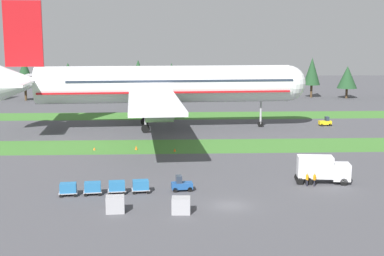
{
  "coord_description": "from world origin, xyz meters",
  "views": [
    {
      "loc": [
        -7.0,
        -58.97,
        19.03
      ],
      "look_at": [
        -3.01,
        29.08,
        4.0
      ],
      "focal_mm": 50.9,
      "sensor_mm": 36.0,
      "label": 1
    }
  ],
  "objects_px": {
    "catering_truck": "(322,168)",
    "ground_crew_loader": "(315,179)",
    "cargo_dolly_third": "(93,187)",
    "taxiway_marker_1": "(94,149)",
    "uld_container_0": "(115,204)",
    "taxiway_marker_0": "(175,150)",
    "ground_crew_marshaller": "(307,179)",
    "pushback_tractor": "(325,122)",
    "taxiway_marker_2": "(136,148)",
    "uld_container_1": "(181,205)",
    "airliner": "(158,84)",
    "baggage_tug": "(181,184)",
    "cargo_dolly_second": "(117,186)",
    "cargo_dolly_fourth": "(68,188)",
    "cargo_dolly_lead": "(141,185)"
  },
  "relations": [
    {
      "from": "uld_container_1",
      "to": "taxiway_marker_2",
      "type": "distance_m",
      "value": 34.28
    },
    {
      "from": "ground_crew_loader",
      "to": "taxiway_marker_1",
      "type": "height_order",
      "value": "ground_crew_loader"
    },
    {
      "from": "cargo_dolly_lead",
      "to": "ground_crew_marshaller",
      "type": "bearing_deg",
      "value": 89.31
    },
    {
      "from": "cargo_dolly_second",
      "to": "uld_container_0",
      "type": "xyz_separation_m",
      "value": [
        0.46,
        -7.1,
        -0.02
      ]
    },
    {
      "from": "cargo_dolly_third",
      "to": "airliner",
      "type": "bearing_deg",
      "value": 165.32
    },
    {
      "from": "airliner",
      "to": "taxiway_marker_1",
      "type": "height_order",
      "value": "airliner"
    },
    {
      "from": "cargo_dolly_lead",
      "to": "cargo_dolly_third",
      "type": "bearing_deg",
      "value": -90.0
    },
    {
      "from": "cargo_dolly_second",
      "to": "catering_truck",
      "type": "xyz_separation_m",
      "value": [
        26.27,
        3.65,
        1.03
      ]
    },
    {
      "from": "cargo_dolly_third",
      "to": "taxiway_marker_0",
      "type": "relative_size",
      "value": 4.5
    },
    {
      "from": "baggage_tug",
      "to": "uld_container_1",
      "type": "bearing_deg",
      "value": -7.79
    },
    {
      "from": "cargo_dolly_second",
      "to": "cargo_dolly_third",
      "type": "xyz_separation_m",
      "value": [
        -2.88,
        -0.31,
        0.0
      ]
    },
    {
      "from": "pushback_tractor",
      "to": "taxiway_marker_2",
      "type": "xyz_separation_m",
      "value": [
        -38.99,
        -22.91,
        -0.48
      ]
    },
    {
      "from": "baggage_tug",
      "to": "taxiway_marker_2",
      "type": "bearing_deg",
      "value": -170.44
    },
    {
      "from": "airliner",
      "to": "cargo_dolly_second",
      "type": "bearing_deg",
      "value": -8.8
    },
    {
      "from": "uld_container_1",
      "to": "taxiway_marker_1",
      "type": "xyz_separation_m",
      "value": [
        -13.74,
        33.64,
        -0.66
      ]
    },
    {
      "from": "catering_truck",
      "to": "pushback_tractor",
      "type": "height_order",
      "value": "catering_truck"
    },
    {
      "from": "taxiway_marker_0",
      "to": "taxiway_marker_1",
      "type": "height_order",
      "value": "taxiway_marker_0"
    },
    {
      "from": "airliner",
      "to": "taxiway_marker_1",
      "type": "relative_size",
      "value": 170.56
    },
    {
      "from": "ground_crew_loader",
      "to": "uld_container_1",
      "type": "distance_m",
      "value": 19.96
    },
    {
      "from": "taxiway_marker_1",
      "to": "cargo_dolly_third",
      "type": "bearing_deg",
      "value": -82.95
    },
    {
      "from": "ground_crew_loader",
      "to": "cargo_dolly_third",
      "type": "bearing_deg",
      "value": -68.35
    },
    {
      "from": "baggage_tug",
      "to": "uld_container_0",
      "type": "xyz_separation_m",
      "value": [
        -7.42,
        -7.93,
        0.08
      ]
    },
    {
      "from": "ground_crew_loader",
      "to": "uld_container_0",
      "type": "xyz_separation_m",
      "value": [
        -24.47,
        -9.29,
        -0.05
      ]
    },
    {
      "from": "cargo_dolly_third",
      "to": "pushback_tractor",
      "type": "bearing_deg",
      "value": 132.89
    },
    {
      "from": "cargo_dolly_third",
      "to": "uld_container_1",
      "type": "distance_m",
      "value": 12.87
    },
    {
      "from": "pushback_tractor",
      "to": "taxiway_marker_1",
      "type": "height_order",
      "value": "pushback_tractor"
    },
    {
      "from": "cargo_dolly_fourth",
      "to": "ground_crew_loader",
      "type": "height_order",
      "value": "ground_crew_loader"
    },
    {
      "from": "cargo_dolly_second",
      "to": "taxiway_marker_2",
      "type": "bearing_deg",
      "value": 171.98
    },
    {
      "from": "uld_container_0",
      "to": "taxiway_marker_1",
      "type": "height_order",
      "value": "uld_container_0"
    },
    {
      "from": "airliner",
      "to": "cargo_dolly_lead",
      "type": "height_order",
      "value": "airliner"
    },
    {
      "from": "airliner",
      "to": "cargo_dolly_fourth",
      "type": "xyz_separation_m",
      "value": [
        -10.0,
        -47.14,
        -8.32
      ]
    },
    {
      "from": "cargo_dolly_fourth",
      "to": "catering_truck",
      "type": "height_order",
      "value": "catering_truck"
    },
    {
      "from": "cargo_dolly_fourth",
      "to": "taxiway_marker_0",
      "type": "bearing_deg",
      "value": 145.94
    },
    {
      "from": "airliner",
      "to": "taxiway_marker_1",
      "type": "distance_m",
      "value": 24.78
    },
    {
      "from": "cargo_dolly_third",
      "to": "ground_crew_marshaller",
      "type": "distance_m",
      "value": 27.01
    },
    {
      "from": "baggage_tug",
      "to": "ground_crew_marshaller",
      "type": "xyz_separation_m",
      "value": [
        16.12,
        1.45,
        0.13
      ]
    },
    {
      "from": "cargo_dolly_fourth",
      "to": "ground_crew_loader",
      "type": "xyz_separation_m",
      "value": [
        30.7,
        2.8,
        0.03
      ]
    },
    {
      "from": "cargo_dolly_second",
      "to": "uld_container_1",
      "type": "relative_size",
      "value": 1.17
    },
    {
      "from": "catering_truck",
      "to": "uld_container_0",
      "type": "bearing_deg",
      "value": -60.62
    },
    {
      "from": "cargo_dolly_third",
      "to": "taxiway_marker_1",
      "type": "bearing_deg",
      "value": -178.99
    },
    {
      "from": "uld_container_0",
      "to": "taxiway_marker_2",
      "type": "relative_size",
      "value": 2.95
    },
    {
      "from": "cargo_dolly_second",
      "to": "taxiway_marker_1",
      "type": "distance_m",
      "value": 26.62
    },
    {
      "from": "catering_truck",
      "to": "ground_crew_loader",
      "type": "height_order",
      "value": "catering_truck"
    },
    {
      "from": "airliner",
      "to": "baggage_tug",
      "type": "xyz_separation_m",
      "value": [
        3.65,
        -45.69,
        -8.42
      ]
    },
    {
      "from": "baggage_tug",
      "to": "ground_crew_loader",
      "type": "distance_m",
      "value": 17.1
    },
    {
      "from": "taxiway_marker_1",
      "to": "ground_crew_marshaller",
      "type": "bearing_deg",
      "value": -38.09
    },
    {
      "from": "airliner",
      "to": "pushback_tractor",
      "type": "xyz_separation_m",
      "value": [
        35.65,
        2.24,
        -8.42
      ]
    },
    {
      "from": "baggage_tug",
      "to": "catering_truck",
      "type": "xyz_separation_m",
      "value": [
        18.39,
        2.82,
        1.14
      ]
    },
    {
      "from": "cargo_dolly_fourth",
      "to": "baggage_tug",
      "type": "bearing_deg",
      "value": 90.0
    },
    {
      "from": "ground_crew_loader",
      "to": "cargo_dolly_lead",
      "type": "bearing_deg",
      "value": -68.59
    }
  ]
}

